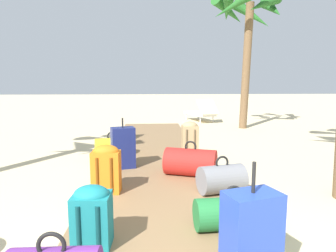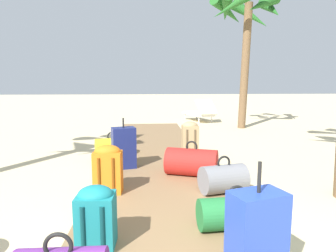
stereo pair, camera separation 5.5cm
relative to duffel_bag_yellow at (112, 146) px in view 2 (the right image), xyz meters
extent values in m
plane|color=beige|center=(0.75, -0.98, -0.24)|extent=(60.00, 60.00, 0.00)
cube|color=olive|center=(0.75, -0.14, -0.20)|extent=(1.64, 8.37, 0.08)
cylinder|color=gold|center=(0.00, 0.00, 0.00)|extent=(0.63, 0.44, 0.31)
torus|color=black|center=(0.00, 0.00, 0.18)|extent=(0.16, 0.07, 0.16)
cube|color=orange|center=(0.16, -1.85, 0.09)|extent=(0.33, 0.23, 0.49)
ellipsoid|color=orange|center=(0.16, -1.85, 0.33)|extent=(0.32, 0.22, 0.16)
cylinder|color=#70380C|center=(0.07, -1.95, 0.09)|extent=(0.04, 0.04, 0.39)
cylinder|color=#70380C|center=(0.23, -1.96, 0.09)|extent=(0.04, 0.04, 0.39)
cube|color=#197A7F|center=(0.21, -3.03, 0.06)|extent=(0.30, 0.26, 0.42)
ellipsoid|color=#197A7F|center=(0.21, -3.03, 0.27)|extent=(0.28, 0.25, 0.14)
cylinder|color=#0C3D3F|center=(0.13, -3.15, 0.06)|extent=(0.04, 0.04, 0.34)
cylinder|color=#0C3D3F|center=(0.28, -3.16, 0.06)|extent=(0.04, 0.04, 0.34)
cylinder|color=red|center=(1.23, -1.27, 0.03)|extent=(0.78, 0.59, 0.38)
torus|color=black|center=(1.23, -1.27, 0.25)|extent=(0.16, 0.08, 0.16)
cylinder|color=#237538|center=(1.39, -2.82, -0.01)|extent=(0.68, 0.33, 0.28)
torus|color=black|center=(1.39, -2.82, 0.16)|extent=(0.17, 0.03, 0.16)
cube|color=navy|center=(0.27, -0.82, 0.15)|extent=(0.39, 0.31, 0.61)
cylinder|color=black|center=(0.27, -0.82, 0.53)|extent=(0.02, 0.02, 0.14)
cylinder|color=slate|center=(1.50, -1.95, 0.01)|extent=(0.58, 0.44, 0.33)
torus|color=black|center=(1.50, -1.95, 0.20)|extent=(0.17, 0.06, 0.16)
torus|color=black|center=(0.12, -3.70, 0.24)|extent=(0.16, 0.03, 0.16)
cube|color=#2847B7|center=(1.31, -3.50, 0.14)|extent=(0.40, 0.32, 0.59)
cylinder|color=black|center=(1.31, -3.50, 0.53)|extent=(0.02, 0.02, 0.20)
cube|color=tan|center=(1.38, -0.09, 0.11)|extent=(0.28, 0.26, 0.53)
ellipsoid|color=tan|center=(1.38, -0.09, 0.37)|extent=(0.27, 0.25, 0.14)
cylinder|color=brown|center=(1.31, -0.21, 0.11)|extent=(0.04, 0.04, 0.42)
cylinder|color=brown|center=(1.45, -0.21, 0.11)|extent=(0.04, 0.04, 0.42)
cylinder|color=brown|center=(3.46, 3.34, 1.54)|extent=(0.22, 0.50, 3.55)
cone|color=#236023|center=(4.13, 3.31, 3.17)|extent=(0.43, 1.38, 0.94)
cone|color=#236023|center=(3.74, 3.90, 3.12)|extent=(1.26, 0.87, 1.03)
cone|color=#236023|center=(3.04, 3.86, 3.19)|extent=(1.29, 1.13, 0.82)
cone|color=#236023|center=(2.89, 3.45, 3.19)|extent=(0.58, 1.25, 0.78)
cone|color=#236023|center=(3.03, 2.71, 3.18)|extent=(1.46, 1.16, 0.95)
cone|color=#236023|center=(3.71, 2.86, 3.18)|extent=(1.17, 0.84, 0.77)
cube|color=white|center=(2.43, 5.21, 0.02)|extent=(0.99, 1.51, 0.08)
cube|color=white|center=(2.61, 4.64, 0.30)|extent=(0.72, 0.66, 0.48)
cylinder|color=silver|center=(2.04, 5.67, -0.13)|extent=(0.04, 0.04, 0.22)
cylinder|color=silver|center=(2.49, 5.81, -0.13)|extent=(0.04, 0.04, 0.22)
cylinder|color=silver|center=(2.37, 4.60, -0.13)|extent=(0.04, 0.04, 0.22)
cylinder|color=silver|center=(2.83, 4.74, -0.13)|extent=(0.04, 0.04, 0.22)
camera|label=1|loc=(0.66, -5.28, 1.12)|focal=32.21mm
camera|label=2|loc=(0.61, -5.27, 1.12)|focal=32.21mm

